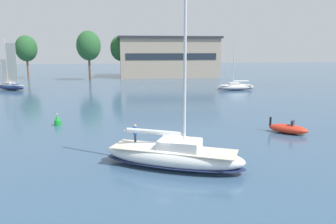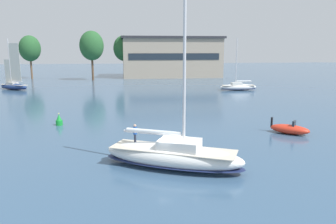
% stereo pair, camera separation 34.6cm
% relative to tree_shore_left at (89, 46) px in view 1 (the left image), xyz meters
% --- Properties ---
extents(ground_plane, '(400.00, 400.00, 0.00)m').
position_rel_tree_shore_left_xyz_m(ground_plane, '(13.99, -80.03, -10.72)').
color(ground_plane, '#385675').
extents(waterfront_building, '(34.81, 18.89, 13.95)m').
position_rel_tree_shore_left_xyz_m(waterfront_building, '(26.44, 11.20, -3.71)').
color(waterfront_building, tan).
rests_on(waterfront_building, ground).
extents(tree_shore_left, '(7.44, 7.44, 15.31)m').
position_rel_tree_shore_left_xyz_m(tree_shore_left, '(0.00, 0.00, 0.00)').
color(tree_shore_left, brown).
rests_on(tree_shore_left, ground).
extents(tree_shore_center, '(6.90, 6.90, 14.21)m').
position_rel_tree_shore_left_xyz_m(tree_shore_center, '(9.84, 7.34, -0.77)').
color(tree_shore_center, '#4C3828').
rests_on(tree_shore_center, ground).
extents(tree_shore_right, '(6.86, 6.86, 14.12)m').
position_rel_tree_shore_left_xyz_m(tree_shore_right, '(-20.68, 8.16, -0.84)').
color(tree_shore_right, brown).
rests_on(tree_shore_right, ground).
extents(sailboat_main, '(12.29, 8.26, 16.51)m').
position_rel_tree_shore_left_xyz_m(sailboat_main, '(14.01, -80.04, -9.60)').
color(sailboat_main, white).
rests_on(sailboat_main, ground).
extents(sailboat_moored_near_marina, '(9.00, 2.56, 12.36)m').
position_rel_tree_shore_left_xyz_m(sailboat_moored_near_marina, '(37.01, -30.51, -9.88)').
color(sailboat_moored_near_marina, silver).
rests_on(sailboat_moored_near_marina, ground).
extents(sailboat_moored_mid_channel, '(8.71, 7.13, 12.22)m').
position_rel_tree_shore_left_xyz_m(sailboat_moored_mid_channel, '(-16.93, -22.15, -9.74)').
color(sailboat_moored_mid_channel, navy).
rests_on(sailboat_moored_mid_channel, ground).
extents(motor_tender, '(4.55, 4.32, 1.72)m').
position_rel_tree_shore_left_xyz_m(motor_tender, '(29.17, -70.80, -10.17)').
color(motor_tender, red).
rests_on(motor_tender, ground).
extents(channel_buoy, '(0.87, 0.87, 1.60)m').
position_rel_tree_shore_left_xyz_m(channel_buoy, '(1.51, -62.79, -10.10)').
color(channel_buoy, green).
rests_on(channel_buoy, ground).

